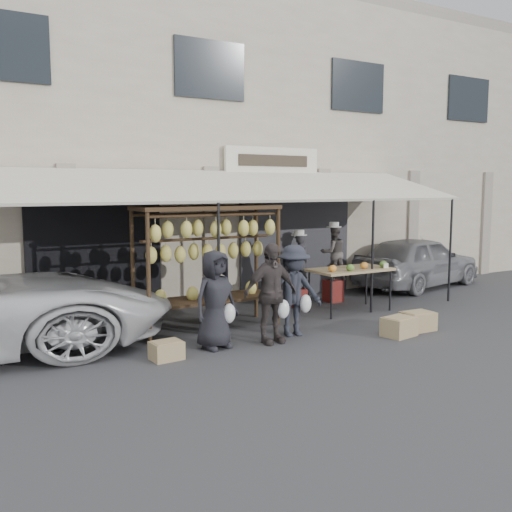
{
  "coord_description": "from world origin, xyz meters",
  "views": [
    {
      "loc": [
        -5.38,
        -7.57,
        2.55
      ],
      "look_at": [
        -0.11,
        1.4,
        1.3
      ],
      "focal_mm": 40.0,
      "sensor_mm": 36.0,
      "label": 1
    }
  ],
  "objects_px": {
    "vendor_left": "(299,261)",
    "customer_left": "(215,299)",
    "banana_rack": "(209,243)",
    "crate_far": "(166,351)",
    "customer_mid": "(271,293)",
    "crate_near_a": "(399,327)",
    "produce_table": "(351,270)",
    "crate_near_b": "(418,321)",
    "vendor_right": "(334,253)",
    "sedan": "(418,261)",
    "customer_right": "(294,291)"
  },
  "relations": [
    {
      "from": "customer_left",
      "to": "customer_mid",
      "type": "height_order",
      "value": "customer_mid"
    },
    {
      "from": "crate_near_b",
      "to": "vendor_right",
      "type": "bearing_deg",
      "value": 83.86
    },
    {
      "from": "vendor_left",
      "to": "vendor_right",
      "type": "bearing_deg",
      "value": -155.54
    },
    {
      "from": "customer_mid",
      "to": "customer_right",
      "type": "bearing_deg",
      "value": 17.67
    },
    {
      "from": "produce_table",
      "to": "crate_far",
      "type": "relative_size",
      "value": 3.73
    },
    {
      "from": "banana_rack",
      "to": "crate_far",
      "type": "height_order",
      "value": "banana_rack"
    },
    {
      "from": "produce_table",
      "to": "vendor_right",
      "type": "bearing_deg",
      "value": 71.7
    },
    {
      "from": "banana_rack",
      "to": "crate_near_b",
      "type": "bearing_deg",
      "value": -31.21
    },
    {
      "from": "customer_left",
      "to": "customer_right",
      "type": "bearing_deg",
      "value": -11.27
    },
    {
      "from": "banana_rack",
      "to": "crate_near_a",
      "type": "bearing_deg",
      "value": -38.2
    },
    {
      "from": "vendor_left",
      "to": "customer_left",
      "type": "height_order",
      "value": "vendor_left"
    },
    {
      "from": "produce_table",
      "to": "vendor_left",
      "type": "xyz_separation_m",
      "value": [
        -0.68,
        0.91,
        0.13
      ]
    },
    {
      "from": "produce_table",
      "to": "crate_near_b",
      "type": "xyz_separation_m",
      "value": [
        0.03,
        -1.82,
        -0.7
      ]
    },
    {
      "from": "customer_right",
      "to": "crate_far",
      "type": "relative_size",
      "value": 3.47
    },
    {
      "from": "produce_table",
      "to": "vendor_right",
      "type": "xyz_separation_m",
      "value": [
        0.34,
        1.03,
        0.24
      ]
    },
    {
      "from": "vendor_left",
      "to": "vendor_right",
      "type": "xyz_separation_m",
      "value": [
        1.02,
        0.12,
        0.11
      ]
    },
    {
      "from": "crate_far",
      "to": "banana_rack",
      "type": "bearing_deg",
      "value": 44.31
    },
    {
      "from": "vendor_left",
      "to": "crate_far",
      "type": "height_order",
      "value": "vendor_left"
    },
    {
      "from": "produce_table",
      "to": "customer_mid",
      "type": "distance_m",
      "value": 2.94
    },
    {
      "from": "customer_mid",
      "to": "banana_rack",
      "type": "bearing_deg",
      "value": 110.91
    },
    {
      "from": "vendor_right",
      "to": "customer_mid",
      "type": "height_order",
      "value": "vendor_right"
    },
    {
      "from": "produce_table",
      "to": "sedan",
      "type": "distance_m",
      "value": 3.67
    },
    {
      "from": "produce_table",
      "to": "crate_far",
      "type": "distance_m",
      "value": 4.73
    },
    {
      "from": "produce_table",
      "to": "crate_far",
      "type": "xyz_separation_m",
      "value": [
        -4.52,
        -1.18,
        -0.73
      ]
    },
    {
      "from": "crate_far",
      "to": "produce_table",
      "type": "bearing_deg",
      "value": 14.65
    },
    {
      "from": "banana_rack",
      "to": "crate_far",
      "type": "xyz_separation_m",
      "value": [
        -1.34,
        -1.31,
        -1.43
      ]
    },
    {
      "from": "produce_table",
      "to": "customer_right",
      "type": "distance_m",
      "value": 2.33
    },
    {
      "from": "vendor_left",
      "to": "customer_mid",
      "type": "height_order",
      "value": "customer_mid"
    },
    {
      "from": "customer_mid",
      "to": "crate_near_a",
      "type": "distance_m",
      "value": 2.37
    },
    {
      "from": "customer_left",
      "to": "customer_right",
      "type": "distance_m",
      "value": 1.5
    },
    {
      "from": "crate_near_a",
      "to": "crate_far",
      "type": "relative_size",
      "value": 1.2
    },
    {
      "from": "customer_left",
      "to": "customer_mid",
      "type": "distance_m",
      "value": 0.94
    },
    {
      "from": "customer_mid",
      "to": "customer_right",
      "type": "xyz_separation_m",
      "value": [
        0.58,
        0.18,
        -0.04
      ]
    },
    {
      "from": "sedan",
      "to": "customer_right",
      "type": "bearing_deg",
      "value": 102.91
    },
    {
      "from": "crate_near_b",
      "to": "sedan",
      "type": "relative_size",
      "value": 0.14
    },
    {
      "from": "vendor_left",
      "to": "crate_near_b",
      "type": "relative_size",
      "value": 2.15
    },
    {
      "from": "vendor_left",
      "to": "crate_near_b",
      "type": "bearing_deg",
      "value": 122.63
    },
    {
      "from": "customer_left",
      "to": "crate_near_b",
      "type": "distance_m",
      "value": 3.79
    },
    {
      "from": "banana_rack",
      "to": "sedan",
      "type": "height_order",
      "value": "banana_rack"
    },
    {
      "from": "customer_right",
      "to": "vendor_right",
      "type": "bearing_deg",
      "value": 49.24
    },
    {
      "from": "produce_table",
      "to": "vendor_left",
      "type": "distance_m",
      "value": 1.15
    },
    {
      "from": "customer_left",
      "to": "crate_far",
      "type": "height_order",
      "value": "customer_left"
    },
    {
      "from": "sedan",
      "to": "produce_table",
      "type": "bearing_deg",
      "value": 101.95
    },
    {
      "from": "vendor_left",
      "to": "crate_near_a",
      "type": "height_order",
      "value": "vendor_left"
    },
    {
      "from": "banana_rack",
      "to": "sedan",
      "type": "distance_m",
      "value": 6.75
    },
    {
      "from": "customer_mid",
      "to": "crate_near_a",
      "type": "bearing_deg",
      "value": -19.43
    },
    {
      "from": "vendor_right",
      "to": "crate_near_b",
      "type": "xyz_separation_m",
      "value": [
        -0.31,
        -2.85,
        -0.94
      ]
    },
    {
      "from": "crate_far",
      "to": "vendor_right",
      "type": "bearing_deg",
      "value": 24.44
    },
    {
      "from": "customer_left",
      "to": "crate_far",
      "type": "relative_size",
      "value": 3.47
    },
    {
      "from": "banana_rack",
      "to": "produce_table",
      "type": "distance_m",
      "value": 3.26
    }
  ]
}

